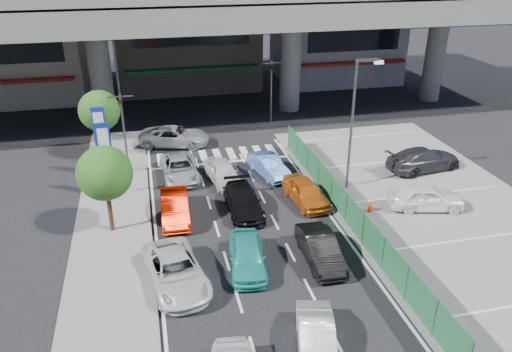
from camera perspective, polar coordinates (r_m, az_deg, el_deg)
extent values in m
plane|color=black|center=(24.61, 0.33, -9.20)|extent=(120.00, 120.00, 0.00)
cube|color=slate|center=(30.19, 20.22, -3.81)|extent=(12.00, 28.00, 0.06)
cube|color=slate|center=(27.59, -16.03, -5.99)|extent=(4.00, 30.00, 0.12)
cylinder|color=slate|center=(43.00, -17.34, 10.90)|extent=(1.80, 1.80, 8.00)
cylinder|color=slate|center=(44.71, 3.95, 12.50)|extent=(1.80, 1.80, 8.00)
cylinder|color=slate|center=(50.49, 19.75, 12.61)|extent=(1.80, 1.80, 8.00)
cube|color=slate|center=(42.25, -6.87, 18.52)|extent=(64.00, 14.00, 2.00)
cube|color=slate|center=(35.39, -5.61, 19.37)|extent=(64.00, 0.40, 0.90)
cube|color=#A29783|center=(53.44, -25.99, 14.98)|extent=(12.00, 10.00, 13.00)
cube|color=#AA1A14|center=(49.24, -26.28, 9.74)|extent=(10.80, 1.60, 0.25)
cube|color=gray|center=(53.29, -8.24, 18.24)|extent=(14.00, 10.00, 15.00)
cube|color=#14662E|center=(49.11, -7.31, 12.10)|extent=(12.60, 1.60, 0.25)
cube|color=black|center=(48.24, -7.70, 18.43)|extent=(11.20, 0.10, 6.75)
cube|color=gray|center=(56.24, 9.16, 17.01)|extent=(12.00, 10.00, 12.00)
cube|color=#AA1A14|center=(52.19, 10.99, 12.64)|extent=(10.80, 1.60, 0.25)
cube|color=black|center=(51.58, 11.31, 16.77)|extent=(9.60, 0.10, 5.40)
cylinder|color=#595B60|center=(33.71, -14.82, 4.85)|extent=(0.14, 0.14, 5.20)
cube|color=#595B60|center=(32.98, -15.28, 8.75)|extent=(1.60, 0.08, 0.08)
imported|color=black|center=(33.06, -15.22, 8.25)|extent=(0.26, 1.24, 0.50)
cylinder|color=#595B60|center=(41.60, 1.74, 9.57)|extent=(0.14, 0.14, 5.20)
cube|color=#595B60|center=(41.00, 1.78, 12.79)|extent=(1.60, 0.08, 0.08)
imported|color=black|center=(41.07, 1.77, 12.39)|extent=(0.26, 1.24, 0.50)
cylinder|color=#595B60|center=(29.94, 10.87, 5.50)|extent=(0.16, 0.16, 8.00)
cube|color=#595B60|center=(29.12, 12.62, 12.79)|extent=(1.40, 0.15, 0.15)
cube|color=silver|center=(29.45, 13.86, 12.51)|extent=(0.50, 0.22, 0.18)
cylinder|color=#595B60|center=(39.04, -15.42, 9.73)|extent=(0.16, 0.16, 8.00)
cube|color=#595B60|center=(38.20, -15.18, 15.45)|extent=(1.40, 0.15, 0.15)
cube|color=silver|center=(38.21, -14.08, 15.34)|extent=(0.50, 0.22, 0.18)
cylinder|color=#595B60|center=(30.65, -16.43, -0.52)|extent=(0.10, 0.10, 2.20)
cube|color=navy|center=(29.83, -16.92, 3.10)|extent=(0.80, 0.12, 3.00)
cube|color=white|center=(29.76, -16.93, 3.06)|extent=(0.60, 0.02, 2.40)
cylinder|color=#595B60|center=(33.42, -16.94, 1.61)|extent=(0.10, 0.10, 2.20)
cube|color=navy|center=(32.67, -17.40, 4.98)|extent=(0.80, 0.12, 3.00)
cube|color=white|center=(32.60, -17.41, 4.94)|extent=(0.60, 0.02, 2.40)
cylinder|color=#382314|center=(27.03, -16.32, -3.92)|extent=(0.24, 0.24, 2.40)
sphere|color=#1C4B15|center=(26.06, -16.91, 0.30)|extent=(2.80, 2.80, 2.80)
cylinder|color=#382314|center=(36.64, -17.04, 3.88)|extent=(0.24, 0.24, 2.40)
sphere|color=#1C4B15|center=(35.93, -17.48, 7.14)|extent=(2.80, 2.80, 2.80)
imported|color=silver|center=(19.54, 6.92, -17.96)|extent=(2.20, 4.00, 1.25)
imported|color=silver|center=(22.76, -9.15, -10.69)|extent=(3.09, 5.28, 1.38)
imported|color=#28AF9F|center=(23.47, -0.99, -9.08)|extent=(2.15, 4.23, 1.38)
imported|color=black|center=(24.15, 7.35, -8.25)|extent=(1.53, 4.15, 1.36)
imported|color=#F91A00|center=(27.75, -9.27, -3.55)|extent=(1.58, 4.23, 1.38)
imported|color=black|center=(28.07, -1.43, -2.93)|extent=(1.85, 4.48, 1.29)
imported|color=#BC5713|center=(29.16, 5.68, -1.82)|extent=(2.13, 4.22, 1.38)
imported|color=#9C9FA3|center=(32.47, -8.72, 0.89)|extent=(2.33, 4.74, 1.29)
imported|color=silver|center=(31.51, -3.80, 0.43)|extent=(2.23, 4.25, 1.38)
imported|color=#476ABD|center=(32.48, 1.45, 1.20)|extent=(2.26, 4.15, 1.30)
imported|color=#9C9FA3|center=(37.70, -9.28, 4.50)|extent=(5.56, 3.55, 1.43)
imported|color=white|center=(29.85, 18.90, -2.29)|extent=(4.50, 2.61, 1.44)
imported|color=#2C2B30|center=(34.85, 18.62, 1.84)|extent=(5.44, 2.90, 1.50)
cone|color=#F62E0D|center=(28.83, 13.00, -3.34)|extent=(0.41, 0.41, 0.72)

